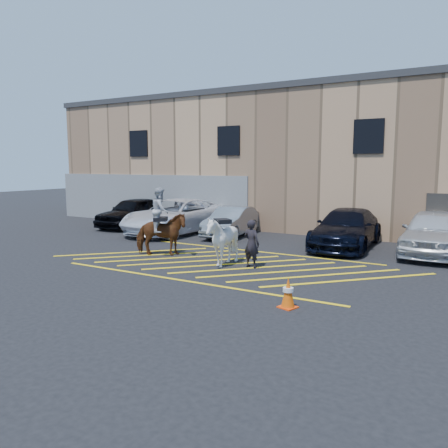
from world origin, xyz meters
The scene contains 12 objects.
ground centered at (0.00, 0.00, 0.00)m, with size 90.00×90.00×0.00m, color black.
car_black_suv centered at (-8.94, 5.15, 0.81)m, with size 1.91×4.74×1.61m, color black.
car_white_pickup centered at (-5.58, 4.49, 0.84)m, with size 2.80×6.08×1.69m, color white.
car_silver_sedan centered at (-2.77, 5.07, 0.69)m, with size 1.46×4.20×1.38m, color gray.
car_blue_suv centered at (2.70, 4.90, 0.78)m, with size 2.17×5.35×1.55m, color black.
car_white_suv centered at (5.91, 4.97, 0.85)m, with size 2.01×5.00×1.70m, color silver.
handler centered at (0.90, -0.30, 0.79)m, with size 0.58×0.38×1.59m, color black.
warehouse centered at (-0.01, 11.99, 3.65)m, with size 32.42×10.20×7.30m.
hatching_zone centered at (0.00, -0.30, 0.01)m, with size 12.60×5.12×0.01m.
mounted_bay centered at (-2.87, -0.24, 1.02)m, with size 2.10×1.68×2.53m.
saddled_white centered at (-0.03, -0.59, 0.86)m, with size 2.05×2.07×1.70m.
traffic_cone centered at (3.47, -3.58, 0.37)m, with size 0.48×0.48×0.73m.
Camera 1 is at (7.09, -13.00, 3.35)m, focal length 35.00 mm.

